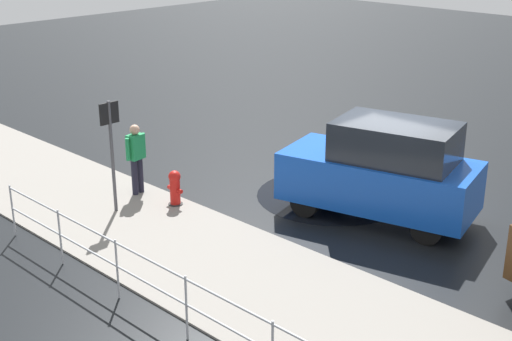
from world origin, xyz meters
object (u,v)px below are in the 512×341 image
object	(u,v)px
pedestrian	(136,154)
sign_post	(111,141)
moving_hatchback	(383,171)
fire_hydrant	(175,189)

from	to	relation	value
pedestrian	sign_post	bearing A→B (deg)	116.41
moving_hatchback	fire_hydrant	size ratio (longest dim) A/B	5.23
pedestrian	moving_hatchback	bearing A→B (deg)	-149.41
moving_hatchback	sign_post	world-z (taller)	sign_post
fire_hydrant	sign_post	distance (m)	1.72
fire_hydrant	pedestrian	size ratio (longest dim) A/B	0.50
fire_hydrant	sign_post	world-z (taller)	sign_post
moving_hatchback	fire_hydrant	bearing A→B (deg)	36.17
fire_hydrant	sign_post	size ratio (longest dim) A/B	0.33
moving_hatchback	pedestrian	size ratio (longest dim) A/B	2.59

